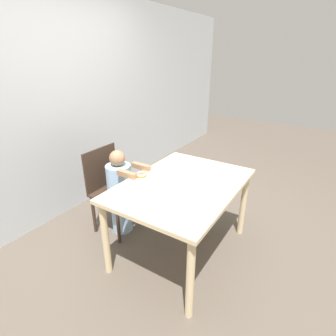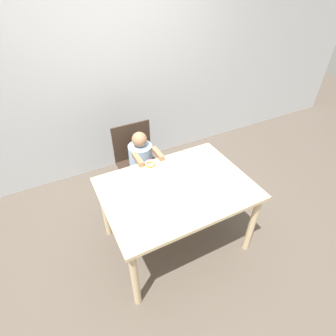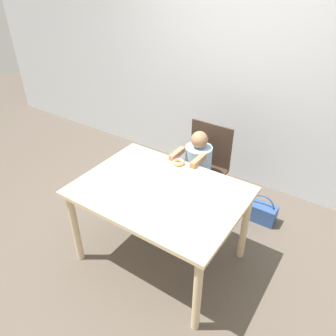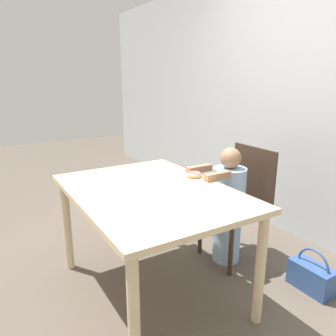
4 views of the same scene
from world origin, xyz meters
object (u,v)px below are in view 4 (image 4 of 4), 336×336
object	(u,v)px
child_figure	(228,206)
handbag	(312,276)
chair	(240,201)
donut	(194,175)

from	to	relation	value
child_figure	handbag	xyz separation A→B (m)	(0.62, 0.25, -0.36)
chair	donut	bearing A→B (deg)	-93.30
handbag	chair	bearing A→B (deg)	-168.30
child_figure	handbag	distance (m)	0.76
chair	child_figure	world-z (taller)	child_figure
handbag	child_figure	bearing A→B (deg)	-157.69
chair	handbag	size ratio (longest dim) A/B	2.92
chair	handbag	bearing A→B (deg)	11.70
child_figure	donut	size ratio (longest dim) A/B	8.57
child_figure	handbag	world-z (taller)	child_figure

